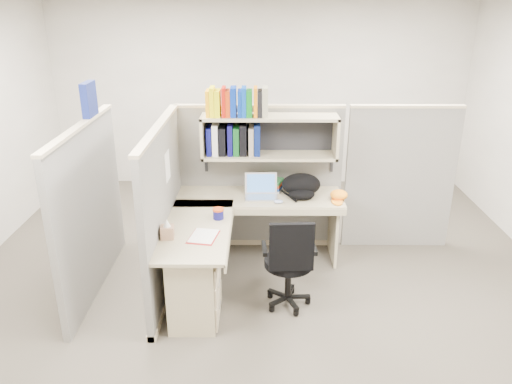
{
  "coord_description": "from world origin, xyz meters",
  "views": [
    {
      "loc": [
        0.0,
        -4.29,
        2.69
      ],
      "look_at": [
        -0.04,
        0.25,
        0.9
      ],
      "focal_mm": 35.0,
      "sensor_mm": 36.0,
      "label": 1
    }
  ],
  "objects_px": {
    "desk": "(215,260)",
    "snack_canister": "(218,213)",
    "task_chair": "(289,276)",
    "laptop": "(261,187)",
    "backpack": "(302,186)"
  },
  "relations": [
    {
      "from": "laptop",
      "to": "backpack",
      "type": "relative_size",
      "value": 0.83
    },
    {
      "from": "desk",
      "to": "backpack",
      "type": "bearing_deg",
      "value": 44.69
    },
    {
      "from": "backpack",
      "to": "task_chair",
      "type": "distance_m",
      "value": 1.07
    },
    {
      "from": "desk",
      "to": "snack_canister",
      "type": "bearing_deg",
      "value": 85.99
    },
    {
      "from": "backpack",
      "to": "task_chair",
      "type": "xyz_separation_m",
      "value": [
        -0.17,
        -0.92,
        -0.52
      ]
    },
    {
      "from": "laptop",
      "to": "desk",
      "type": "bearing_deg",
      "value": -119.19
    },
    {
      "from": "task_chair",
      "to": "laptop",
      "type": "bearing_deg",
      "value": 105.55
    },
    {
      "from": "snack_canister",
      "to": "desk",
      "type": "bearing_deg",
      "value": -94.01
    },
    {
      "from": "desk",
      "to": "task_chair",
      "type": "distance_m",
      "value": 0.69
    },
    {
      "from": "laptop",
      "to": "backpack",
      "type": "xyz_separation_m",
      "value": [
        0.42,
        0.03,
        -0.0
      ]
    },
    {
      "from": "desk",
      "to": "backpack",
      "type": "relative_size",
      "value": 4.3
    },
    {
      "from": "snack_canister",
      "to": "task_chair",
      "type": "distance_m",
      "value": 0.88
    },
    {
      "from": "desk",
      "to": "snack_canister",
      "type": "xyz_separation_m",
      "value": [
        0.02,
        0.28,
        0.34
      ]
    },
    {
      "from": "laptop",
      "to": "snack_canister",
      "type": "bearing_deg",
      "value": -128.92
    },
    {
      "from": "desk",
      "to": "backpack",
      "type": "height_order",
      "value": "backpack"
    }
  ]
}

